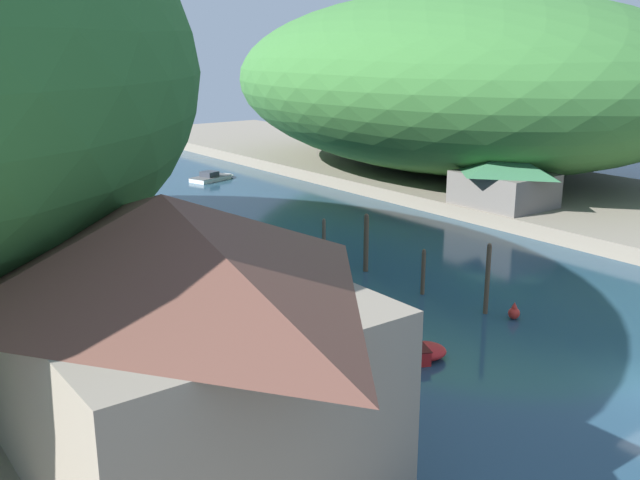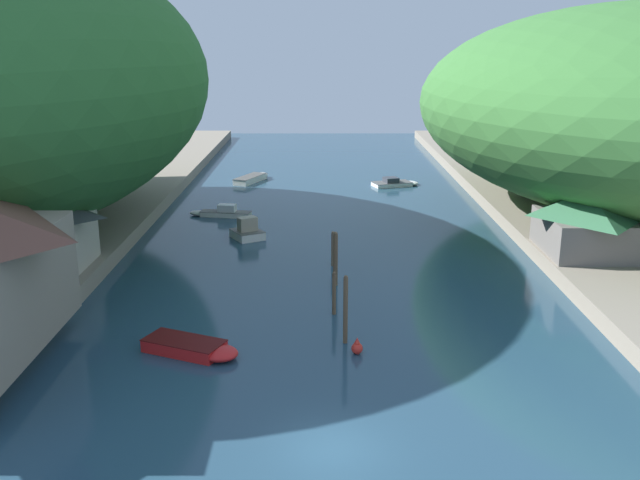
% 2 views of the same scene
% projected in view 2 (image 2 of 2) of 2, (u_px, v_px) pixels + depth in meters
% --- Properties ---
extents(water_surface, '(130.00, 130.00, 0.00)m').
position_uv_depth(water_surface, '(324.00, 239.00, 56.28)').
color(water_surface, '#234256').
rests_on(water_surface, ground).
extents(hillside_right, '(36.94, 51.71, 17.23)m').
position_uv_depth(hillside_right, '(638.00, 106.00, 60.66)').
color(hillside_right, '#387033').
rests_on(hillside_right, right_bank).
extents(boathouse_shed, '(7.69, 8.09, 4.91)m').
position_uv_depth(boathouse_shed, '(20.00, 233.00, 44.19)').
color(boathouse_shed, '#B2A899').
rests_on(boathouse_shed, left_bank).
extents(right_bank_cottage, '(6.09, 7.22, 4.36)m').
position_uv_depth(right_bank_cottage, '(585.00, 220.00, 48.48)').
color(right_bank_cottage, slate).
rests_on(right_bank_cottage, right_bank).
extents(boat_far_upstream, '(3.31, 3.76, 1.74)m').
position_uv_depth(boat_far_upstream, '(244.00, 231.00, 56.47)').
color(boat_far_upstream, silver).
rests_on(boat_far_upstream, water_surface).
extents(boat_open_rowboat, '(5.71, 2.13, 1.09)m').
position_uv_depth(boat_open_rowboat, '(218.00, 213.00, 63.32)').
color(boat_open_rowboat, silver).
rests_on(boat_open_rowboat, water_surface).
extents(boat_far_right_bank, '(5.35, 3.66, 0.66)m').
position_uv_depth(boat_far_right_bank, '(193.00, 348.00, 35.61)').
color(boat_far_right_bank, red).
rests_on(boat_far_right_bank, water_surface).
extents(boat_yellow_tender, '(3.85, 6.18, 0.68)m').
position_uv_depth(boat_yellow_tender, '(251.00, 178.00, 79.02)').
color(boat_yellow_tender, silver).
rests_on(boat_yellow_tender, water_surface).
extents(boat_red_skiff, '(5.42, 3.46, 0.95)m').
position_uv_depth(boat_red_skiff, '(394.00, 183.00, 76.48)').
color(boat_red_skiff, white).
rests_on(boat_red_skiff, water_surface).
extents(mooring_post_nearest, '(0.24, 0.24, 3.70)m').
position_uv_depth(mooring_post_nearest, '(344.00, 309.00, 36.54)').
color(mooring_post_nearest, brown).
rests_on(mooring_post_nearest, water_surface).
extents(mooring_post_second, '(0.22, 0.22, 2.57)m').
position_uv_depth(mooring_post_second, '(332.00, 293.00, 40.54)').
color(mooring_post_second, brown).
rests_on(mooring_post_second, water_surface).
extents(mooring_post_middle, '(0.30, 0.30, 3.55)m').
position_uv_depth(mooring_post_middle, '(334.00, 259.00, 45.21)').
color(mooring_post_middle, brown).
rests_on(mooring_post_middle, water_surface).
extents(mooring_post_fourth, '(0.23, 0.23, 2.48)m').
position_uv_depth(mooring_post_fourth, '(331.00, 249.00, 49.26)').
color(mooring_post_fourth, brown).
rests_on(mooring_post_fourth, water_surface).
extents(channel_buoy_near, '(0.59, 0.59, 0.88)m').
position_uv_depth(channel_buoy_near, '(355.00, 347.00, 35.66)').
color(channel_buoy_near, red).
rests_on(channel_buoy_near, water_surface).
extents(person_on_quay, '(0.23, 0.39, 1.69)m').
position_uv_depth(person_on_quay, '(42.00, 279.00, 40.56)').
color(person_on_quay, '#282D3D').
rests_on(person_on_quay, left_bank).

